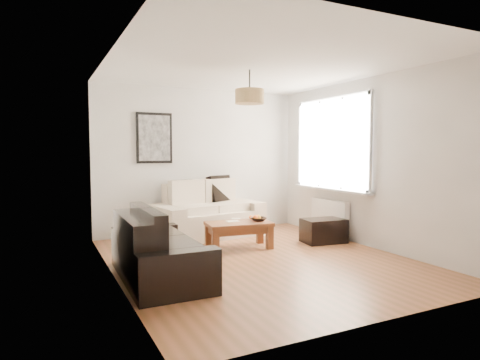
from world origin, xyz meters
name	(u,v)px	position (x,y,z in m)	size (l,w,h in m)	color
floor	(259,260)	(0.00, 0.00, 0.00)	(4.50, 4.50, 0.00)	brown
ceiling	(260,65)	(0.00, 0.00, 2.60)	(3.80, 4.50, 0.00)	white
wall_back	(200,161)	(0.00, 2.25, 1.30)	(3.80, 0.04, 2.60)	silver
wall_front	(388,172)	(0.00, -2.25, 1.30)	(3.80, 0.04, 2.60)	silver
wall_left	(113,166)	(-1.90, 0.00, 1.30)	(0.04, 4.50, 2.60)	silver
wall_right	(368,162)	(1.90, 0.00, 1.30)	(0.04, 4.50, 2.60)	silver
window_bay	(333,144)	(1.86, 0.80, 1.60)	(0.14, 1.90, 1.60)	white
radiator	(330,215)	(1.82, 0.80, 0.38)	(0.10, 0.90, 0.52)	white
poster	(154,138)	(-0.85, 2.22, 1.70)	(0.62, 0.04, 0.87)	black
pendant_shade	(250,97)	(0.00, 0.30, 2.23)	(0.40, 0.40, 0.20)	tan
loveseat_cream	(208,210)	(-0.04, 1.78, 0.45)	(1.82, 0.99, 0.90)	beige
sofa_leather	(160,246)	(-1.43, -0.20, 0.37)	(1.73, 0.84, 0.75)	black
coffee_table	(239,235)	(0.05, 0.74, 0.20)	(0.97, 0.53, 0.40)	brown
ottoman	(324,231)	(1.45, 0.48, 0.19)	(0.67, 0.43, 0.38)	black
cushion_left	(182,192)	(-0.44, 2.00, 0.77)	(0.41, 0.13, 0.41)	black
cushion_right	(220,189)	(0.28, 2.00, 0.80)	(0.47, 0.15, 0.47)	black
fruit_bowl	(259,219)	(0.36, 0.69, 0.43)	(0.24, 0.24, 0.06)	black
orange_a	(255,218)	(0.35, 0.77, 0.44)	(0.09, 0.09, 0.09)	orange
orange_b	(258,217)	(0.40, 0.78, 0.44)	(0.09, 0.09, 0.09)	orange
orange_c	(251,217)	(0.31, 0.85, 0.44)	(0.06, 0.06, 0.06)	orange
papers	(233,221)	(0.00, 0.84, 0.40)	(0.18, 0.13, 0.01)	white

